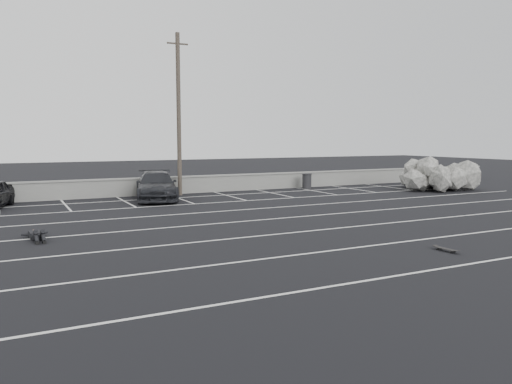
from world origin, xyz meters
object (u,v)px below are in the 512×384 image
car_right (156,186)px  riprap_pile (437,180)px  utility_pole (179,114)px  person (36,232)px  trash_bin (307,181)px  skateboard (446,249)px

car_right → riprap_pile: bearing=2.9°
utility_pole → person: size_ratio=4.13×
utility_pole → person: bearing=-129.6°
trash_bin → skateboard: bearing=-109.6°
skateboard → person: bearing=141.6°
car_right → skateboard: (4.31, -16.31, -0.70)m
trash_bin → riprap_pile: bearing=-31.6°
car_right → utility_pole: (1.84, 1.51, 4.00)m
riprap_pile → utility_pole: bearing=163.5°
utility_pole → riprap_pile: size_ratio=1.63×
car_right → person: (-6.56, -8.64, -0.55)m
riprap_pile → skateboard: riprap_pile is taller
car_right → person: bearing=-114.1°
person → car_right: bearing=48.3°
person → riprap_pile: bearing=8.0°
riprap_pile → trash_bin: bearing=148.4°
utility_pole → person: 13.93m
utility_pole → riprap_pile: (15.92, -4.72, -4.12)m
car_right → trash_bin: 10.63m
car_right → person: car_right is taller
skateboard → utility_pole: bearing=94.7°
utility_pole → riprap_pile: utility_pole is taller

